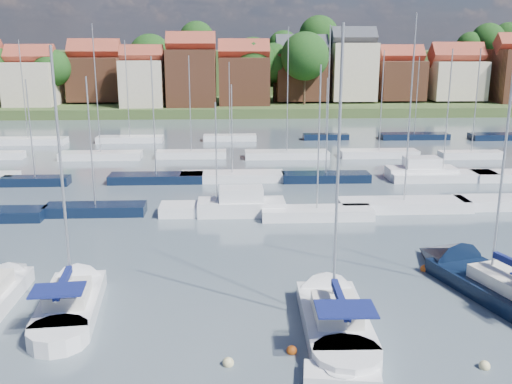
{
  "coord_description": "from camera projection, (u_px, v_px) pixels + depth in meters",
  "views": [
    {
      "loc": [
        -6.28,
        -24.32,
        13.25
      ],
      "look_at": [
        -4.41,
        14.0,
        3.4
      ],
      "focal_mm": 40.0,
      "sensor_mm": 36.0,
      "label": 1
    }
  ],
  "objects": [
    {
      "name": "marina_field",
      "position": [
        305.0,
        169.0,
        61.1
      ],
      "size": [
        79.62,
        41.41,
        15.93
      ],
      "color": "white",
      "rests_on": "ground"
    },
    {
      "name": "sailboat_navy",
      "position": [
        475.0,
        277.0,
        32.79
      ],
      "size": [
        7.08,
        13.54,
        18.07
      ],
      "rotation": [
        0.0,
        0.0,
        1.86
      ],
      "color": "black",
      "rests_on": "ground"
    },
    {
      "name": "buoy_b",
      "position": [
        228.0,
        365.0,
        24.4
      ],
      "size": [
        0.49,
        0.49,
        0.49
      ],
      "primitive_type": "sphere",
      "color": "beige",
      "rests_on": "ground"
    },
    {
      "name": "buoy_d",
      "position": [
        484.0,
        368.0,
        24.16
      ],
      "size": [
        0.47,
        0.47,
        0.47
      ],
      "primitive_type": "sphere",
      "color": "beige",
      "rests_on": "ground"
    },
    {
      "name": "ground",
      "position": [
        283.0,
        164.0,
        65.81
      ],
      "size": [
        260.0,
        260.0,
        0.0
      ],
      "primitive_type": "plane",
      "color": "#475461",
      "rests_on": "ground"
    },
    {
      "name": "sailboat_far",
      "position": [
        2.0,
        289.0,
        31.2
      ],
      "size": [
        2.33,
        8.68,
        11.63
      ],
      "rotation": [
        0.0,
        0.0,
        1.58
      ],
      "color": "white",
      "rests_on": "ground"
    },
    {
      "name": "sailboat_centre",
      "position": [
        330.0,
        308.0,
        28.87
      ],
      "size": [
        3.35,
        11.48,
        15.49
      ],
      "rotation": [
        0.0,
        0.0,
        1.54
      ],
      "color": "white",
      "rests_on": "ground"
    },
    {
      "name": "buoy_e",
      "position": [
        425.0,
        270.0,
        34.65
      ],
      "size": [
        0.53,
        0.53,
        0.53
      ],
      "primitive_type": "sphere",
      "color": "#D85914",
      "rests_on": "ground"
    },
    {
      "name": "tender",
      "position": [
        342.0,
        376.0,
        23.12
      ],
      "size": [
        3.27,
        1.88,
        0.67
      ],
      "rotation": [
        0.0,
        0.0,
        -0.15
      ],
      "color": "white",
      "rests_on": "ground"
    },
    {
      "name": "far_shore_town",
      "position": [
        259.0,
        79.0,
        154.42
      ],
      "size": [
        212.46,
        90.0,
        22.27
      ],
      "color": "#3E4E27",
      "rests_on": "ground"
    },
    {
      "name": "buoy_c",
      "position": [
        292.0,
        353.0,
        25.37
      ],
      "size": [
        0.47,
        0.47,
        0.47
      ],
      "primitive_type": "sphere",
      "color": "#D85914",
      "rests_on": "ground"
    },
    {
      "name": "sailboat_left",
      "position": [
        75.0,
        295.0,
        30.35
      ],
      "size": [
        3.72,
        10.81,
        14.45
      ],
      "rotation": [
        0.0,
        0.0,
        1.66
      ],
      "color": "white",
      "rests_on": "ground"
    }
  ]
}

